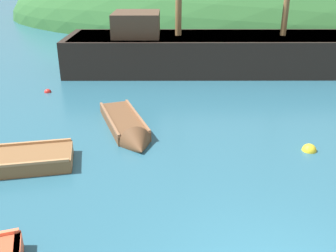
# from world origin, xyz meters

# --- Properties ---
(shore_hill) EXTENTS (49.07, 23.46, 13.12)m
(shore_hill) POSITION_xyz_m (-4.51, 30.25, 0.00)
(shore_hill) COLOR #2D602D
(shore_hill) RESTS_ON ground
(sailing_ship) EXTENTS (17.80, 8.88, 12.00)m
(sailing_ship) POSITION_xyz_m (-3.91, 13.60, 0.63)
(sailing_ship) COLOR black
(sailing_ship) RESTS_ON ground
(rowboat_outer_left) EXTENTS (3.12, 3.54, 0.96)m
(rowboat_outer_left) POSITION_xyz_m (-5.04, 5.01, 0.10)
(rowboat_outer_left) COLOR brown
(rowboat_outer_left) RESTS_ON ground
(buoy_yellow) EXTENTS (0.41, 0.41, 0.41)m
(buoy_yellow) POSITION_xyz_m (0.39, 5.59, 0.00)
(buoy_yellow) COLOR yellow
(buoy_yellow) RESTS_ON ground
(buoy_red) EXTENTS (0.29, 0.29, 0.29)m
(buoy_red) POSITION_xyz_m (-9.94, 7.61, 0.00)
(buoy_red) COLOR red
(buoy_red) RESTS_ON ground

